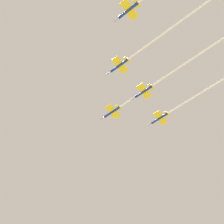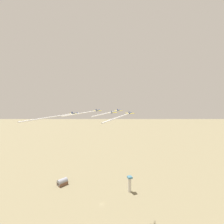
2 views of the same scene
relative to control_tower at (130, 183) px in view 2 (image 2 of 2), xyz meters
name	(u,v)px [view 2 (image 2 of 2)]	position (x,y,z in m)	size (l,w,h in m)	color
ground_plane	(101,204)	(44.58, 12.09, -11.73)	(2000.00, 2000.00, 0.00)	#7A7051
control_tower	(130,183)	(0.00, 0.00, 0.00)	(6.00, 6.00, 21.79)	beige
hangar	(62,182)	(86.80, -50.61, -7.63)	(16.48, 14.04, 9.50)	brown
jet_lead	(112,112)	(42.17, 41.92, 104.06)	(48.19, 55.85, 2.55)	navy
jet_port_inner	(89,112)	(65.15, 41.81, 104.87)	(44.43, 51.47, 2.55)	navy
jet_starboard_inner	(123,115)	(41.22, 67.66, 103.32)	(50.20, 58.19, 2.55)	navy
jet_port_outer	(113,112)	(39.95, 39.34, 103.56)	(9.79, 10.72, 2.55)	navy
jet_starboard_outer	(61,116)	(90.58, 44.54, 102.74)	(46.08, 53.40, 2.55)	navy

